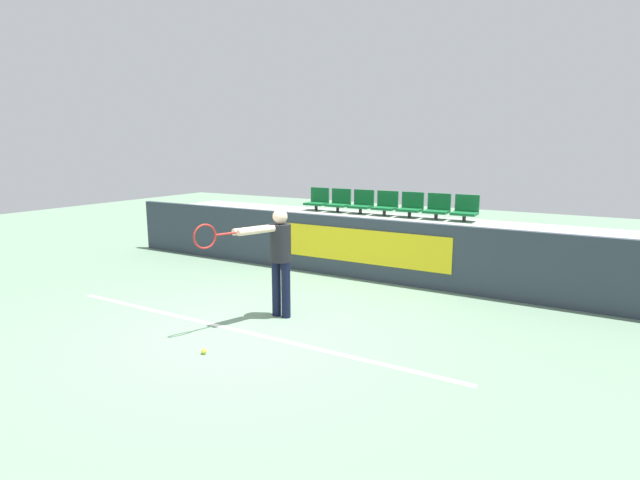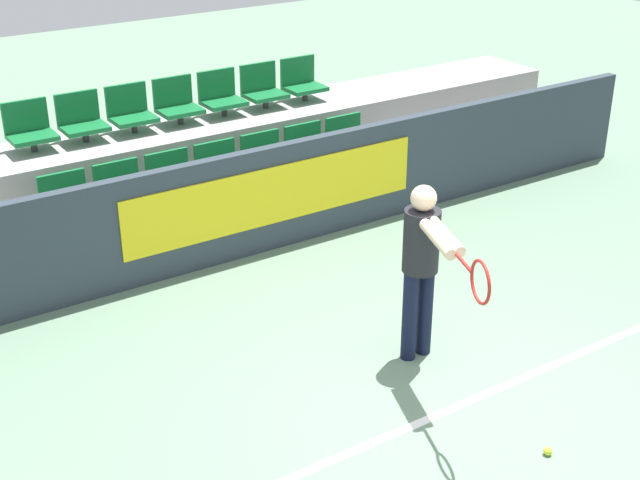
% 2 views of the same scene
% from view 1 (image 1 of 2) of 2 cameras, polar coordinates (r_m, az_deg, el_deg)
% --- Properties ---
extents(ground_plane, '(30.00, 30.00, 0.00)m').
position_cam_1_polar(ground_plane, '(6.93, -9.27, -10.07)').
color(ground_plane, slate).
extents(court_baseline, '(6.33, 0.08, 0.01)m').
position_cam_1_polar(court_baseline, '(6.90, -9.46, -10.12)').
color(court_baseline, white).
rests_on(court_baseline, ground).
extents(barrier_wall, '(10.87, 0.14, 1.14)m').
position_cam_1_polar(barrier_wall, '(9.39, 3.33, -0.81)').
color(barrier_wall, '#2D3842').
rests_on(barrier_wall, ground).
extents(bleacher_tier_front, '(10.47, 1.02, 0.49)m').
position_cam_1_polar(bleacher_tier_front, '(9.98, 4.83, -2.08)').
color(bleacher_tier_front, '#9E9E99').
rests_on(bleacher_tier_front, ground).
extents(bleacher_tier_middle, '(10.47, 1.02, 0.97)m').
position_cam_1_polar(bleacher_tier_middle, '(10.84, 7.18, 0.21)').
color(bleacher_tier_middle, '#9E9E99').
rests_on(bleacher_tier_middle, ground).
extents(stadium_chair_0, '(0.48, 0.39, 0.52)m').
position_cam_1_polar(stadium_chair_0, '(10.82, -3.02, 1.48)').
color(stadium_chair_0, '#333333').
rests_on(stadium_chair_0, bleacher_tier_front).
extents(stadium_chair_1, '(0.48, 0.39, 0.52)m').
position_cam_1_polar(stadium_chair_1, '(10.52, -0.43, 1.24)').
color(stadium_chair_1, '#333333').
rests_on(stadium_chair_1, bleacher_tier_front).
extents(stadium_chair_2, '(0.48, 0.39, 0.52)m').
position_cam_1_polar(stadium_chair_2, '(10.24, 2.30, 0.97)').
color(stadium_chair_2, '#333333').
rests_on(stadium_chair_2, bleacher_tier_front).
extents(stadium_chair_3, '(0.48, 0.39, 0.52)m').
position_cam_1_polar(stadium_chair_3, '(9.99, 5.17, 0.69)').
color(stadium_chair_3, '#333333').
rests_on(stadium_chair_3, bleacher_tier_front).
extents(stadium_chair_4, '(0.48, 0.39, 0.52)m').
position_cam_1_polar(stadium_chair_4, '(9.77, 8.18, 0.40)').
color(stadium_chair_4, '#333333').
rests_on(stadium_chair_4, bleacher_tier_front).
extents(stadium_chair_5, '(0.48, 0.39, 0.52)m').
position_cam_1_polar(stadium_chair_5, '(9.57, 11.33, 0.09)').
color(stadium_chair_5, '#333333').
rests_on(stadium_chair_5, bleacher_tier_front).
extents(stadium_chair_6, '(0.48, 0.39, 0.52)m').
position_cam_1_polar(stadium_chair_6, '(9.41, 14.60, -0.23)').
color(stadium_chair_6, '#333333').
rests_on(stadium_chair_6, bleacher_tier_front).
extents(stadium_chair_7, '(0.48, 0.39, 0.52)m').
position_cam_1_polar(stadium_chair_7, '(11.61, -0.27, 4.55)').
color(stadium_chair_7, '#333333').
rests_on(stadium_chair_7, bleacher_tier_middle).
extents(stadium_chair_8, '(0.48, 0.39, 0.52)m').
position_cam_1_polar(stadium_chair_8, '(11.33, 2.21, 4.39)').
color(stadium_chair_8, '#333333').
rests_on(stadium_chair_8, bleacher_tier_middle).
extents(stadium_chair_9, '(0.48, 0.39, 0.52)m').
position_cam_1_polar(stadium_chair_9, '(11.08, 4.81, 4.22)').
color(stadium_chair_9, '#333333').
rests_on(stadium_chair_9, bleacher_tier_middle).
extents(stadium_chair_10, '(0.48, 0.39, 0.52)m').
position_cam_1_polar(stadium_chair_10, '(10.84, 7.52, 4.03)').
color(stadium_chair_10, '#333333').
rests_on(stadium_chair_10, bleacher_tier_middle).
extents(stadium_chair_11, '(0.48, 0.39, 0.52)m').
position_cam_1_polar(stadium_chair_11, '(10.64, 10.34, 3.82)').
color(stadium_chair_11, '#333333').
rests_on(stadium_chair_11, bleacher_tier_middle).
extents(stadium_chair_12, '(0.48, 0.39, 0.52)m').
position_cam_1_polar(stadium_chair_12, '(10.46, 13.27, 3.59)').
color(stadium_chair_12, '#333333').
rests_on(stadium_chair_12, bleacher_tier_middle).
extents(stadium_chair_13, '(0.48, 0.39, 0.52)m').
position_cam_1_polar(stadium_chair_13, '(10.31, 16.29, 3.35)').
color(stadium_chair_13, '#333333').
rests_on(stadium_chair_13, bleacher_tier_middle).
extents(tennis_player, '(0.60, 1.41, 1.57)m').
position_cam_1_polar(tennis_player, '(7.07, -5.01, -1.42)').
color(tennis_player, black).
rests_on(tennis_player, ground).
extents(tennis_ball, '(0.07, 0.07, 0.07)m').
position_cam_1_polar(tennis_ball, '(6.24, -13.14, -12.28)').
color(tennis_ball, '#CCDB33').
rests_on(tennis_ball, ground).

